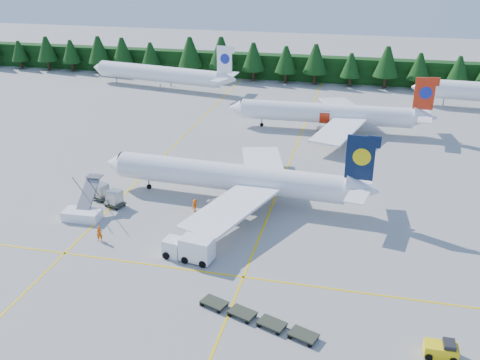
% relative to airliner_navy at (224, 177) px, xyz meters
% --- Properties ---
extents(ground, '(320.00, 320.00, 0.00)m').
position_rel_airliner_navy_xyz_m(ground, '(0.57, -11.40, -3.14)').
color(ground, '#989893').
rests_on(ground, ground).
extents(taxi_stripe_a, '(0.25, 120.00, 0.01)m').
position_rel_airliner_navy_xyz_m(taxi_stripe_a, '(-13.43, 8.60, -3.13)').
color(taxi_stripe_a, yellow).
rests_on(taxi_stripe_a, ground).
extents(taxi_stripe_b, '(0.25, 120.00, 0.01)m').
position_rel_airliner_navy_xyz_m(taxi_stripe_b, '(6.57, 8.60, -3.13)').
color(taxi_stripe_b, yellow).
rests_on(taxi_stripe_b, ground).
extents(taxi_stripe_cross, '(80.00, 0.25, 0.01)m').
position_rel_airliner_navy_xyz_m(taxi_stripe_cross, '(0.57, -17.40, -3.13)').
color(taxi_stripe_cross, yellow).
rests_on(taxi_stripe_cross, ground).
extents(treeline_hedge, '(220.00, 4.00, 6.00)m').
position_rel_airliner_navy_xyz_m(treeline_hedge, '(0.57, 70.60, -0.14)').
color(treeline_hedge, black).
rests_on(treeline_hedge, ground).
extents(airliner_navy, '(35.88, 29.47, 10.43)m').
position_rel_airliner_navy_xyz_m(airliner_navy, '(0.00, 0.00, 0.00)').
color(airliner_navy, white).
rests_on(airliner_navy, ground).
extents(airliner_red, '(35.86, 29.50, 10.43)m').
position_rel_airliner_navy_xyz_m(airliner_red, '(9.79, 31.81, -0.00)').
color(airliner_red, white).
rests_on(airliner_red, ground).
extents(airliner_far_left, '(37.08, 9.83, 10.87)m').
position_rel_airliner_navy_xyz_m(airliner_far_left, '(-31.45, 55.07, 0.27)').
color(airliner_far_left, white).
rests_on(airliner_far_left, ground).
extents(airstairs, '(4.60, 6.24, 4.07)m').
position_rel_airliner_navy_xyz_m(airstairs, '(-15.44, -9.38, -2.25)').
color(airstairs, white).
rests_on(airstairs, ground).
extents(service_truck, '(5.73, 2.83, 2.65)m').
position_rel_airliner_navy_xyz_m(service_truck, '(0.09, -15.29, -1.82)').
color(service_truck, white).
rests_on(service_truck, ground).
extents(baggage_tug, '(2.66, 1.44, 1.42)m').
position_rel_airliner_navy_xyz_m(baggage_tug, '(24.80, -24.78, -2.44)').
color(baggage_tug, yellow).
rests_on(baggage_tug, ground).
extents(dolly_train, '(11.38, 4.85, 0.14)m').
position_rel_airliner_navy_xyz_m(dolly_train, '(9.32, -23.94, -2.69)').
color(dolly_train, '#303527').
rests_on(dolly_train, ground).
extents(uld_pair, '(5.45, 3.96, 1.80)m').
position_rel_airliner_navy_xyz_m(uld_pair, '(-14.39, -4.77, -1.92)').
color(uld_pair, '#303527').
rests_on(uld_pair, ground).
extents(crew_a, '(0.78, 0.67, 1.82)m').
position_rel_airliner_navy_xyz_m(crew_a, '(-10.89, -14.04, -2.23)').
color(crew_a, '#EA5304').
rests_on(crew_a, ground).
extents(crew_b, '(1.23, 1.20, 2.00)m').
position_rel_airliner_navy_xyz_m(crew_b, '(-1.22, -8.68, -2.13)').
color(crew_b, '#F13205').
rests_on(crew_b, ground).
extents(crew_c, '(0.74, 0.85, 1.72)m').
position_rel_airliner_navy_xyz_m(crew_c, '(-2.57, -4.61, -2.28)').
color(crew_c, '#EB5704').
rests_on(crew_c, ground).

